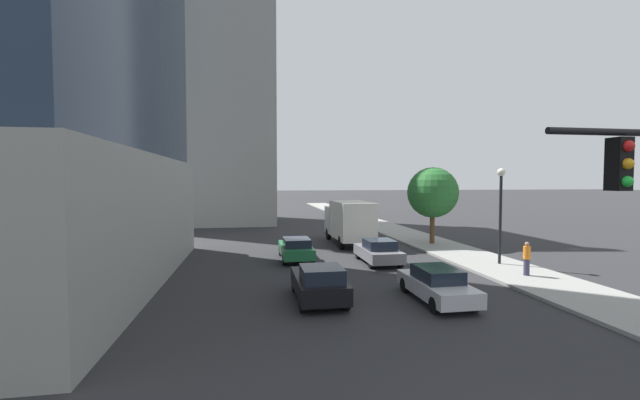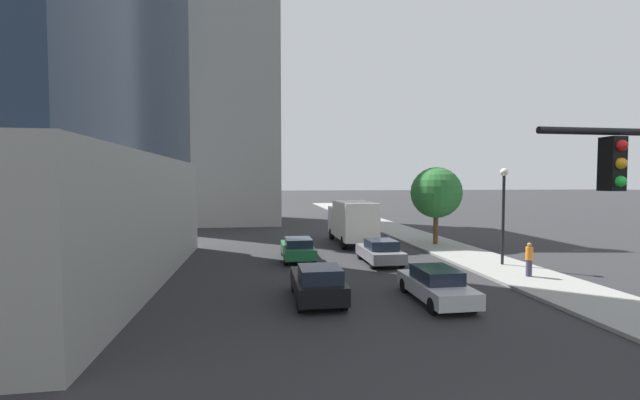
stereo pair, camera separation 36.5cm
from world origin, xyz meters
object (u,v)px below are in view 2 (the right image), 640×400
(construction_building, at_px, (210,71))
(pedestrian_orange_shirt, at_px, (529,259))
(car_black, at_px, (318,283))
(box_truck, at_px, (352,220))
(street_tree, at_px, (436,193))
(car_silver, at_px, (436,285))
(street_lamp, at_px, (504,201))
(car_gray, at_px, (380,252))
(car_green, at_px, (298,248))

(construction_building, distance_m, pedestrian_orange_shirt, 39.54)
(car_black, xyz_separation_m, box_truck, (4.68, 14.07, 1.09))
(street_tree, distance_m, pedestrian_orange_shirt, 10.87)
(construction_building, distance_m, car_silver, 39.54)
(street_lamp, bearing_deg, car_silver, -139.26)
(car_black, bearing_deg, car_silver, -8.95)
(car_gray, relative_size, pedestrian_orange_shirt, 2.48)
(construction_building, height_order, car_gray, construction_building)
(street_tree, relative_size, car_black, 1.41)
(street_lamp, bearing_deg, car_black, -156.45)
(car_silver, relative_size, box_truck, 0.61)
(street_lamp, height_order, box_truck, street_lamp)
(car_silver, bearing_deg, street_tree, 65.50)
(street_tree, bearing_deg, street_lamp, -86.41)
(box_truck, bearing_deg, construction_building, 123.81)
(construction_building, distance_m, car_black, 37.64)
(car_silver, bearing_deg, street_lamp, 40.74)
(car_black, xyz_separation_m, car_gray, (4.68, 6.84, -0.05))
(car_silver, relative_size, pedestrian_orange_shirt, 2.58)
(car_silver, bearing_deg, pedestrian_orange_shirt, 24.61)
(car_silver, height_order, car_gray, car_gray)
(car_gray, bearing_deg, car_black, -124.38)
(box_truck, xyz_separation_m, pedestrian_orange_shirt, (6.12, -12.00, -0.83))
(car_green, distance_m, box_truck, 7.27)
(construction_building, relative_size, pedestrian_orange_shirt, 23.94)
(box_truck, bearing_deg, pedestrian_orange_shirt, -62.96)
(street_tree, xyz_separation_m, box_truck, (-6.05, 1.54, -2.13))
(street_tree, relative_size, car_green, 1.27)
(street_tree, height_order, car_gray, street_tree)
(construction_building, bearing_deg, car_green, -72.03)
(construction_building, bearing_deg, street_tree, -47.46)
(car_black, relative_size, pedestrian_orange_shirt, 2.44)
(street_lamp, relative_size, car_silver, 1.26)
(car_black, distance_m, box_truck, 14.86)
(street_tree, xyz_separation_m, car_black, (-10.72, -12.53, -3.21))
(street_lamp, bearing_deg, box_truck, 125.40)
(street_tree, height_order, car_black, street_tree)
(construction_building, height_order, car_black, construction_building)
(car_green, distance_m, car_gray, 5.00)
(street_tree, relative_size, car_gray, 1.38)
(car_green, xyz_separation_m, pedestrian_orange_shirt, (10.80, -6.54, 0.29))
(car_black, distance_m, car_gray, 8.29)
(construction_building, distance_m, street_tree, 30.63)
(construction_building, height_order, box_truck, construction_building)
(pedestrian_orange_shirt, bearing_deg, car_silver, -155.39)
(car_gray, bearing_deg, box_truck, 90.00)
(car_green, xyz_separation_m, car_gray, (4.68, -1.77, -0.01))
(car_black, bearing_deg, car_gray, 55.62)
(street_lamp, bearing_deg, construction_building, 124.34)
(street_lamp, xyz_separation_m, car_gray, (-6.52, 1.96, -3.02))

